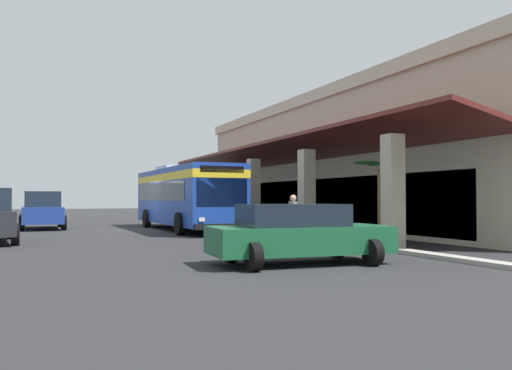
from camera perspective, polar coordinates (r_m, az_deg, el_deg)
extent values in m
plane|color=#262628|center=(30.07, 2.26, -4.54)|extent=(120.00, 120.00, 0.00)
cube|color=#9E998E|center=(26.61, -1.16, -4.81)|extent=(33.61, 0.50, 0.12)
cube|color=#B2A88E|center=(31.58, 15.37, 1.65)|extent=(28.01, 12.67, 6.60)
cube|color=#C0B59A|center=(31.98, 15.32, 8.10)|extent=(28.31, 12.97, 0.60)
cube|color=#B2A88E|center=(37.30, -7.05, -1.15)|extent=(0.55, 0.55, 3.63)
cube|color=#B2A88E|center=(31.96, -4.22, -1.10)|extent=(0.55, 0.55, 3.63)
cube|color=#B2A88E|center=(26.73, -0.28, -1.03)|extent=(0.55, 0.55, 3.63)
cube|color=#B2A88E|center=(21.69, 5.54, -0.92)|extent=(0.55, 0.55, 3.63)
cube|color=#B2A88E|center=(17.01, 14.71, -0.72)|extent=(0.55, 0.55, 3.63)
cube|color=#5B1E19|center=(27.38, 2.28, 3.50)|extent=(28.01, 3.16, 0.82)
cube|color=#19232D|center=(28.03, 5.31, -1.90)|extent=(23.52, 0.08, 2.40)
cube|color=#193D9E|center=(26.90, -7.78, -1.22)|extent=(11.03, 2.67, 2.75)
cube|color=yellow|center=(26.92, -7.77, 0.75)|extent=(11.05, 2.69, 0.36)
cube|color=#19232D|center=(27.19, -7.95, -0.74)|extent=(9.27, 2.68, 0.90)
cube|color=#19232D|center=(21.71, -3.73, -0.84)|extent=(0.08, 2.24, 1.20)
cube|color=black|center=(21.73, -3.72, 1.72)|extent=(0.08, 1.94, 0.28)
cube|color=black|center=(21.61, -3.62, -4.55)|extent=(0.23, 2.45, 0.24)
cube|color=silver|center=(22.00, -1.50, -3.71)|extent=(0.06, 0.24, 0.16)
cube|color=silver|center=(21.38, -5.94, -3.77)|extent=(0.06, 0.24, 0.16)
cube|color=silver|center=(28.39, -8.61, 1.79)|extent=(2.42, 1.81, 0.24)
cylinder|color=black|center=(23.90, -2.40, -4.13)|extent=(1.00, 0.30, 1.00)
cylinder|color=black|center=(23.09, -8.30, -4.21)|extent=(1.00, 0.30, 1.00)
cylinder|color=black|center=(30.24, -7.10, -3.57)|extent=(1.00, 0.30, 1.00)
cylinder|color=black|center=(29.60, -11.83, -3.59)|extent=(1.00, 0.30, 1.00)
cube|color=#195933|center=(12.90, 4.80, -5.95)|extent=(2.13, 4.52, 0.66)
cube|color=#19232D|center=(12.79, 3.97, -3.29)|extent=(1.77, 2.58, 0.54)
cylinder|color=black|center=(14.38, 8.83, -6.59)|extent=(0.64, 0.22, 0.64)
cylinder|color=black|center=(12.83, 12.63, -7.20)|extent=(0.64, 0.22, 0.64)
cylinder|color=black|center=(13.26, -2.76, -7.04)|extent=(0.64, 0.22, 0.64)
cylinder|color=black|center=(11.55, -0.23, -7.87)|extent=(0.64, 0.22, 0.64)
cylinder|color=black|center=(19.72, -24.78, -4.91)|extent=(0.76, 0.26, 0.76)
cylinder|color=black|center=(22.97, -25.24, -4.40)|extent=(0.76, 0.26, 0.76)
cube|color=navy|center=(29.82, -22.29, -3.02)|extent=(4.80, 1.96, 0.84)
cube|color=#19232D|center=(29.90, -22.28, -1.44)|extent=(3.27, 1.72, 0.80)
cylinder|color=black|center=(28.24, -20.24, -3.88)|extent=(0.76, 0.26, 0.76)
cylinder|color=black|center=(28.19, -24.21, -3.85)|extent=(0.76, 0.26, 0.76)
cylinder|color=black|center=(31.49, -20.58, -3.62)|extent=(0.76, 0.26, 0.76)
cylinder|color=black|center=(31.45, -24.14, -3.59)|extent=(0.76, 0.26, 0.76)
cylinder|color=#38383D|center=(18.74, 3.77, -5.08)|extent=(0.16, 0.16, 0.86)
cylinder|color=#38383D|center=(18.96, 4.38, -5.03)|extent=(0.16, 0.16, 0.86)
cube|color=gray|center=(18.82, 4.07, -2.77)|extent=(0.54, 0.34, 0.64)
sphere|color=tan|center=(18.81, 4.07, -1.44)|extent=(0.23, 0.23, 0.23)
cylinder|color=gray|center=(18.51, 4.13, -2.69)|extent=(0.09, 0.09, 0.58)
cylinder|color=gray|center=(19.12, 4.02, -2.65)|extent=(0.09, 0.09, 0.58)
cube|color=brown|center=(19.03, 13.39, -5.49)|extent=(0.75, 0.75, 0.52)
cylinder|color=#332319|center=(19.01, 13.38, -4.67)|extent=(0.64, 0.64, 0.02)
cylinder|color=brown|center=(18.98, 13.36, -1.49)|extent=(0.16, 0.16, 2.13)
ellipsoid|color=#1E6028|center=(18.71, 14.65, 2.34)|extent=(1.08, 0.51, 0.15)
ellipsoid|color=#1E6028|center=(19.27, 14.15, 2.24)|extent=(0.28, 0.74, 0.16)
ellipsoid|color=#1E6028|center=(19.37, 12.73, 2.22)|extent=(0.83, 0.30, 0.14)
ellipsoid|color=#1E6028|center=(18.81, 11.97, 2.41)|extent=(0.39, 1.02, 0.18)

